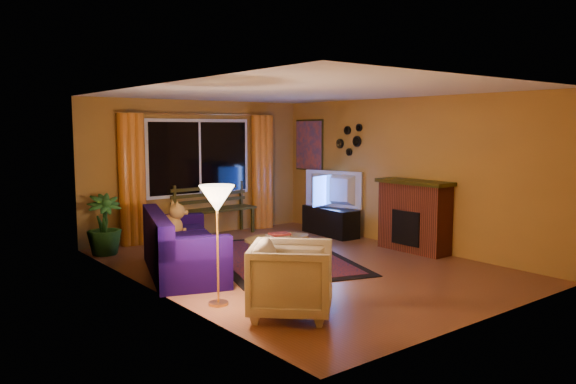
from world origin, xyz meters
TOP-DOWN VIEW (x-y plane):
  - floor at (0.00, 0.00)m, footprint 4.50×6.00m
  - ceiling at (0.00, 0.00)m, footprint 4.50×6.00m
  - wall_back at (0.00, 3.01)m, footprint 4.50×0.02m
  - wall_left at (-2.26, 0.00)m, footprint 0.02×6.00m
  - wall_right at (2.26, 0.00)m, footprint 0.02×6.00m
  - window at (0.00, 2.94)m, footprint 2.00×0.02m
  - curtain_rod at (0.00, 2.90)m, footprint 3.20×0.03m
  - curtain_left at (-1.35, 2.88)m, footprint 0.36×0.36m
  - curtain_right at (1.35, 2.88)m, footprint 0.36×0.36m
  - bench at (0.19, 2.75)m, footprint 1.62×0.52m
  - potted_plant at (-2.00, 2.46)m, footprint 0.58×0.58m
  - sofa at (-1.55, 0.65)m, footprint 1.52×2.27m
  - dog at (-1.50, 1.12)m, footprint 0.38×0.50m
  - armchair at (-1.47, -1.65)m, footprint 1.15×1.16m
  - floor_lamp at (-1.90, -0.85)m, footprint 0.23×0.23m
  - rug at (0.01, 0.57)m, footprint 2.80×3.51m
  - coffee_table at (-0.14, 0.38)m, footprint 1.19×1.19m
  - tv_console at (1.91, 1.46)m, footprint 0.50×1.26m
  - television at (1.91, 1.46)m, footprint 0.52×1.17m
  - fireplace at (2.05, -0.40)m, footprint 0.40×1.20m
  - mirror_cluster at (2.21, 1.30)m, footprint 0.06×0.60m
  - painting at (2.22, 2.45)m, footprint 0.04×0.76m

SIDE VIEW (x-z plane):
  - floor at x=0.00m, z-range -0.02..0.00m
  - rug at x=0.01m, z-range 0.00..0.02m
  - coffee_table at x=-0.14m, z-range 0.00..0.38m
  - bench at x=0.19m, z-range 0.00..0.48m
  - tv_console at x=1.91m, z-range 0.00..0.52m
  - sofa at x=-1.55m, z-range 0.00..0.85m
  - armchair at x=-1.47m, z-range 0.00..0.87m
  - potted_plant at x=-2.00m, z-range 0.00..0.96m
  - fireplace at x=2.05m, z-range 0.00..1.10m
  - dog at x=-1.50m, z-range 0.42..0.93m
  - floor_lamp at x=-1.90m, z-range 0.00..1.35m
  - television at x=1.91m, z-range 0.52..1.20m
  - curtain_left at x=-1.35m, z-range 0.00..2.24m
  - curtain_right at x=1.35m, z-range 0.00..2.24m
  - wall_back at x=0.00m, z-range 0.00..2.50m
  - wall_left at x=-2.26m, z-range 0.00..2.50m
  - wall_right at x=2.26m, z-range 0.00..2.50m
  - window at x=0.00m, z-range 0.80..2.10m
  - painting at x=2.22m, z-range 1.17..2.13m
  - mirror_cluster at x=2.21m, z-range 1.52..2.08m
  - curtain_rod at x=0.00m, z-range 2.23..2.27m
  - ceiling at x=0.00m, z-range 2.50..2.52m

